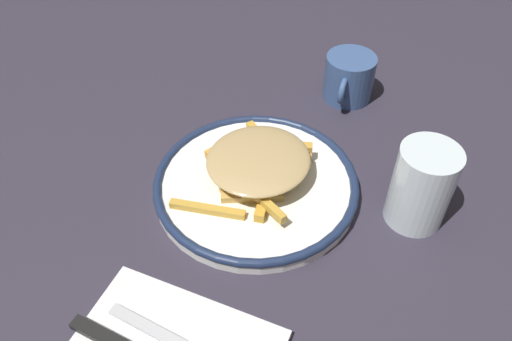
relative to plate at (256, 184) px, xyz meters
The scene contains 5 objects.
ground_plane 0.01m from the plate, ahead, with size 2.60×2.60×0.00m, color #2E2938.
plate is the anchor object (origin of this frame).
fries_heap 0.03m from the plate, behind, with size 0.18×0.17×0.04m.
water_glass 0.20m from the plate, 97.67° to the left, with size 0.07×0.07×0.11m, color silver.
coffee_mug 0.25m from the plate, 165.07° to the left, with size 0.10×0.08×0.07m.
Camera 1 is at (0.42, 0.15, 0.48)m, focal length 35.54 mm.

